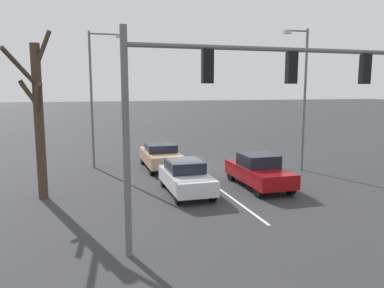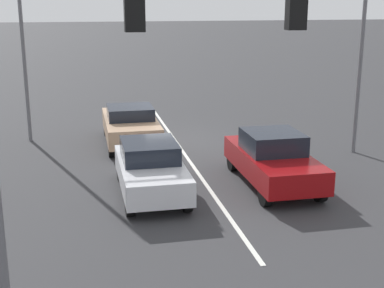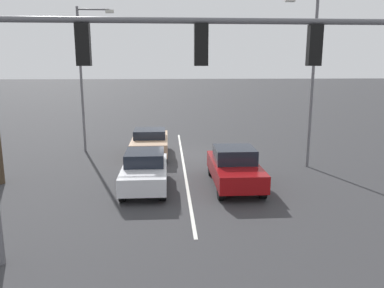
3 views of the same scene
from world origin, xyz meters
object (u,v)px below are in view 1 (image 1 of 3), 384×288
Objects in this scene: car_tan_midlane_second at (161,156)px; street_lamp_left_shoulder at (303,91)px; car_silver_midlane_front at (186,177)px; street_lamp_right_shoulder at (95,90)px; bare_tree_near at (38,114)px; car_maroon_leftlane_front at (259,171)px; traffic_signal_gantry at (234,89)px.

street_lamp_left_shoulder is (-7.73, 2.80, 3.83)m from car_tan_midlane_second.
car_silver_midlane_front is 8.78m from street_lamp_right_shoulder.
car_tan_midlane_second is 0.55× the size of street_lamp_left_shoulder.
car_tan_midlane_second is at bearing -19.93° from street_lamp_left_shoulder.
street_lamp_left_shoulder is at bearing -172.36° from bare_tree_near.
car_maroon_leftlane_front is 1.08× the size of car_silver_midlane_front.
car_tan_midlane_second is at bearing -143.07° from bare_tree_near.
street_lamp_left_shoulder is at bearing -132.25° from traffic_signal_gantry.
car_maroon_leftlane_front is 0.54× the size of street_lamp_right_shoulder.
street_lamp_right_shoulder is at bearing -74.40° from traffic_signal_gantry.
car_tan_midlane_second is at bearing -56.05° from car_maroon_leftlane_front.
car_maroon_leftlane_front reaches higher than car_tan_midlane_second.
car_maroon_leftlane_front reaches higher than car_silver_midlane_front.
car_silver_midlane_front is at bearing -91.00° from traffic_signal_gantry.
car_silver_midlane_front is (3.70, 0.04, -0.04)m from car_maroon_leftlane_front.
car_silver_midlane_front is 7.05m from traffic_signal_gantry.
car_silver_midlane_front is at bearing 90.35° from car_tan_midlane_second.
street_lamp_left_shoulder is at bearing -160.12° from car_silver_midlane_front.
car_maroon_leftlane_front is 0.99× the size of car_tan_midlane_second.
bare_tree_near is at bearing 36.93° from car_tan_midlane_second.
bare_tree_near is (9.95, -0.87, 2.89)m from car_maroon_leftlane_front.
car_maroon_leftlane_front is at bearing 34.43° from street_lamp_left_shoulder.
car_tan_midlane_second is at bearing 159.33° from street_lamp_right_shoulder.
street_lamp_left_shoulder is 1.13× the size of bare_tree_near.
street_lamp_right_shoulder reaches higher than bare_tree_near.
bare_tree_near is at bearing 7.64° from street_lamp_left_shoulder.
street_lamp_left_shoulder reaches higher than car_maroon_leftlane_front.
car_silver_midlane_front is at bearing 0.65° from car_maroon_leftlane_front.
street_lamp_right_shoulder is (7.36, -6.91, 3.86)m from car_maroon_leftlane_front.
bare_tree_near is at bearing -4.98° from car_maroon_leftlane_front.
street_lamp_left_shoulder reaches higher than car_silver_midlane_front.
traffic_signal_gantry is at bearing 47.75° from street_lamp_left_shoulder.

